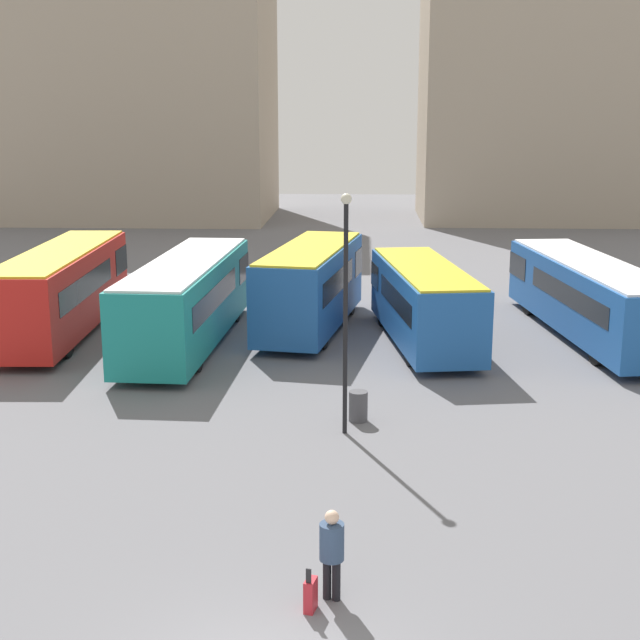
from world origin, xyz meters
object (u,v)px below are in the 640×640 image
object	(u,v)px
bus_3	(424,301)
traveler	(332,547)
suitcase	(311,595)
bus_2	(311,285)
bus_0	(63,288)
bus_1	(188,298)
bus_4	(589,295)
trash_bin	(358,406)
lamp_post_1	(346,297)

from	to	relation	value
bus_3	traveler	size ratio (longest dim) A/B	5.63
bus_3	suitcase	bearing A→B (deg)	162.04
bus_2	bus_3	distance (m)	4.69
bus_0	bus_1	size ratio (longest dim) A/B	0.98
bus_4	trash_bin	world-z (taller)	bus_4
bus_3	lamp_post_1	xyz separation A→B (m)	(-2.69, -9.60, 2.12)
suitcase	trash_bin	bearing A→B (deg)	9.03
bus_0	lamp_post_1	bearing A→B (deg)	-136.17
suitcase	lamp_post_1	distance (m)	9.33
bus_1	traveler	bearing A→B (deg)	-159.26
traveler	trash_bin	distance (m)	9.30
traveler	suitcase	size ratio (longest dim) A/B	2.00
bus_2	trash_bin	world-z (taller)	bus_2
bus_2	suitcase	distance (m)	20.36
bus_4	lamp_post_1	xyz separation A→B (m)	(-9.00, -10.95, 2.11)
bus_3	bus_1	bearing A→B (deg)	84.34
trash_bin	suitcase	bearing A→B (deg)	-94.49
bus_2	bus_3	world-z (taller)	bus_2
bus_3	lamp_post_1	size ratio (longest dim) A/B	1.49
bus_1	bus_3	xyz separation A→B (m)	(8.63, 0.41, -0.13)
bus_0	bus_4	bearing A→B (deg)	-91.31
bus_2	traveler	xyz separation A→B (m)	(1.50, -19.89, -0.76)
bus_3	trash_bin	world-z (taller)	bus_3
bus_1	bus_4	xyz separation A→B (m)	(14.94, 1.76, -0.12)
bus_2	bus_4	distance (m)	10.57
trash_bin	bus_1	bearing A→B (deg)	127.44
bus_0	bus_2	bearing A→B (deg)	-86.14
bus_2	bus_3	bearing A→B (deg)	-105.96
bus_4	suitcase	xyz separation A→B (m)	(-9.40, -19.64, -1.28)
bus_2	trash_bin	xyz separation A→B (m)	(1.91, -10.62, -1.34)
bus_0	bus_4	world-z (taller)	bus_0
bus_1	suitcase	bearing A→B (deg)	-160.64
bus_4	bus_1	bearing A→B (deg)	89.75
bus_0	lamp_post_1	size ratio (longest dim) A/B	1.80
bus_2	trash_bin	bearing A→B (deg)	-160.63
bus_4	traveler	bearing A→B (deg)	147.85
bus_2	lamp_post_1	xyz separation A→B (m)	(1.55, -11.59, 1.93)
bus_1	traveler	world-z (taller)	bus_1
bus_3	suitcase	distance (m)	18.58
bus_0	bus_4	size ratio (longest dim) A/B	0.91
bus_4	bus_0	bearing A→B (deg)	84.24
bus_0	bus_3	size ratio (longest dim) A/B	1.21
bus_0	bus_3	bearing A→B (deg)	-96.40
bus_0	bus_2	xyz separation A→B (m)	(9.48, 1.06, 0.00)
bus_0	traveler	distance (m)	21.81
suitcase	lamp_post_1	bearing A→B (deg)	10.85
bus_0	bus_4	xyz separation A→B (m)	(20.03, 0.42, -0.18)
bus_1	trash_bin	bearing A→B (deg)	-140.43
bus_1	lamp_post_1	distance (m)	11.13
bus_4	suitcase	world-z (taller)	bus_4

